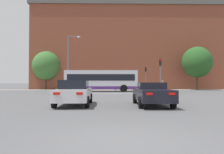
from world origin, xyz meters
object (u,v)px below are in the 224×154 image
object	(u,v)px
street_lamp_junction	(70,58)
pedestrian_waiting	(115,84)
car_saloon_left	(74,92)
traffic_light_far_right	(146,74)
pedestrian_walking_east	(163,84)
car_roadster_right	(152,94)
pedestrian_walking_west	(132,84)
bus_crossing_lead	(101,80)
traffic_light_near_right	(160,70)

from	to	relation	value
street_lamp_junction	pedestrian_waiting	xyz separation A→B (m)	(6.58, 7.45, -3.69)
street_lamp_junction	car_saloon_left	bearing A→B (deg)	-79.39
traffic_light_far_right	pedestrian_waiting	size ratio (longest dim) A/B	2.22
street_lamp_junction	pedestrian_walking_east	world-z (taller)	street_lamp_junction
car_saloon_left	pedestrian_walking_east	xyz separation A→B (m)	(11.65, 25.06, 0.20)
street_lamp_junction	pedestrian_waiting	distance (m)	10.60
pedestrian_waiting	pedestrian_walking_east	size ratio (longest dim) A/B	1.08
car_roadster_right	pedestrian_walking_west	distance (m)	26.53
street_lamp_junction	pedestrian_waiting	world-z (taller)	street_lamp_junction
bus_crossing_lead	traffic_light_far_right	distance (m)	9.69
pedestrian_walking_east	car_saloon_left	bearing A→B (deg)	-39.82
car_roadster_right	traffic_light_near_right	bearing A→B (deg)	75.14
bus_crossing_lead	street_lamp_junction	world-z (taller)	street_lamp_junction
traffic_light_far_right	street_lamp_junction	distance (m)	13.89
street_lamp_junction	pedestrian_walking_east	size ratio (longest dim) A/B	4.78
pedestrian_waiting	pedestrian_walking_west	world-z (taller)	pedestrian_waiting
car_roadster_right	pedestrian_walking_west	bearing A→B (deg)	86.89
car_saloon_left	pedestrian_waiting	size ratio (longest dim) A/B	2.49
car_saloon_left	bus_crossing_lead	size ratio (longest dim) A/B	0.44
car_roadster_right	traffic_light_far_right	world-z (taller)	traffic_light_far_right
pedestrian_walking_west	bus_crossing_lead	bearing A→B (deg)	-156.44
car_saloon_left	bus_crossing_lead	distance (m)	18.39
bus_crossing_lead	car_roadster_right	bearing A→B (deg)	10.77
pedestrian_walking_east	pedestrian_walking_west	xyz separation A→B (m)	(-5.23, 1.14, -0.02)
traffic_light_near_right	pedestrian_walking_west	xyz separation A→B (m)	(-2.06, 12.66, -1.87)
car_roadster_right	traffic_light_near_right	distance (m)	14.50
car_roadster_right	pedestrian_waiting	bearing A→B (deg)	93.76
traffic_light_far_right	traffic_light_near_right	bearing A→B (deg)	-90.47
car_roadster_right	bus_crossing_lead	world-z (taller)	bus_crossing_lead
car_roadster_right	traffic_light_near_right	world-z (taller)	traffic_light_near_right
bus_crossing_lead	street_lamp_junction	distance (m)	5.42
car_roadster_right	pedestrian_walking_west	size ratio (longest dim) A/B	2.78
car_roadster_right	pedestrian_waiting	xyz separation A→B (m)	(-1.29, 25.13, 0.37)
pedestrian_walking_west	car_saloon_left	bearing A→B (deg)	-135.94
bus_crossing_lead	pedestrian_walking_east	size ratio (longest dim) A/B	6.18
car_saloon_left	traffic_light_far_right	xyz separation A→B (m)	(8.57, 24.38, 1.93)
pedestrian_walking_west	pedestrian_walking_east	bearing A→B (deg)	-44.45
pedestrian_walking_west	pedestrian_waiting	bearing A→B (deg)	171.14
bus_crossing_lead	traffic_light_far_right	bearing A→B (deg)	128.82
car_roadster_right	traffic_light_far_right	distance (m)	25.04
car_saloon_left	street_lamp_junction	size ratio (longest dim) A/B	0.56
car_saloon_left	pedestrian_walking_west	world-z (taller)	pedestrian_walking_west
bus_crossing_lead	street_lamp_junction	xyz separation A→B (m)	(-4.33, -0.93, 3.13)
traffic_light_near_right	pedestrian_waiting	bearing A→B (deg)	114.55
car_saloon_left	pedestrian_waiting	bearing A→B (deg)	81.57
car_roadster_right	street_lamp_junction	distance (m)	19.77
car_saloon_left	bus_crossing_lead	bearing A→B (deg)	85.83
car_roadster_right	pedestrian_walking_east	bearing A→B (deg)	75.28
bus_crossing_lead	pedestrian_walking_east	world-z (taller)	bus_crossing_lead
bus_crossing_lead	traffic_light_far_right	size ratio (longest dim) A/B	2.57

